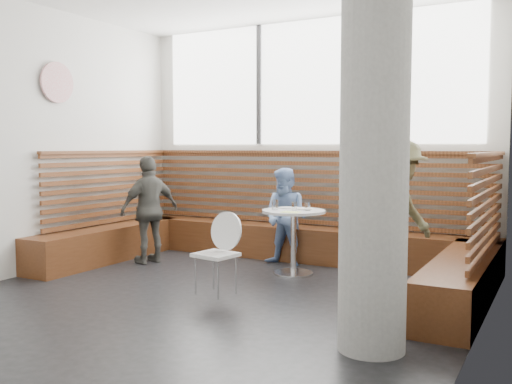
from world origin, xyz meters
The scene contains 15 objects.
room centered at (0.00, 0.00, 1.60)m, with size 5.00×5.00×3.20m.
booth centered at (0.00, 1.77, 0.41)m, with size 5.00×2.50×1.44m.
concrete_column centered at (1.85, -0.60, 1.60)m, with size 0.50×0.50×3.20m, color gray.
wall_art centered at (-2.46, 0.40, 2.30)m, with size 0.50×0.50×0.03m, color white.
cafe_table centered at (0.28, 1.42, 0.55)m, with size 0.75×0.75×0.77m.
cafe_chair centered at (-0.04, 0.27, 0.49)m, with size 0.40×0.39×0.84m.
adult_man centered at (1.54, 1.28, 0.80)m, with size 1.03×0.59×1.60m, color brown.
child_back centered at (-0.02, 1.84, 0.62)m, with size 0.60×0.47×1.24m, color #6F8DC1.
child_left centered at (-1.65, 1.14, 0.70)m, with size 0.82×0.34×1.39m, color #4D4C46.
plate_near centered at (0.14, 1.54, 0.78)m, with size 0.21×0.21×0.01m, color white.
plate_far centered at (0.37, 1.53, 0.78)m, with size 0.21×0.21×0.01m, color white.
glass_left centered at (0.07, 1.33, 0.83)m, with size 0.08×0.08×0.12m, color white.
glass_mid centered at (0.30, 1.39, 0.82)m, with size 0.06×0.06×0.10m, color white.
glass_right centered at (0.45, 1.43, 0.82)m, with size 0.07×0.07×0.10m, color white.
menu_card centered at (0.34, 1.19, 0.77)m, with size 0.21×0.15×0.00m, color #A5C64C.
Camera 1 is at (3.08, -4.65, 1.51)m, focal length 40.00 mm.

